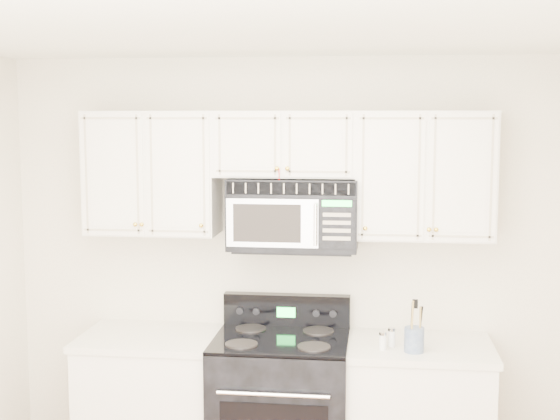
# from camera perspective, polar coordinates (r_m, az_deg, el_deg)

# --- Properties ---
(room) EXTENTS (3.51, 3.51, 2.61)m
(room) POSITION_cam_1_polar(r_m,az_deg,el_deg) (3.23, -2.89, -10.05)
(room) COLOR brown
(room) RESTS_ON ground
(base_cabinet_left) EXTENTS (0.86, 0.65, 0.92)m
(base_cabinet_left) POSITION_cam_1_polar(r_m,az_deg,el_deg) (5.02, -9.20, -14.40)
(base_cabinet_left) COLOR silver
(base_cabinet_left) RESTS_ON ground
(range) EXTENTS (0.79, 0.72, 1.13)m
(range) POSITION_cam_1_polar(r_m,az_deg,el_deg) (4.82, 0.09, -14.46)
(range) COLOR black
(range) RESTS_ON ground
(upper_cabinets) EXTENTS (2.44, 0.37, 0.75)m
(upper_cabinets) POSITION_cam_1_polar(r_m,az_deg,el_deg) (4.67, 0.43, 3.13)
(upper_cabinets) COLOR silver
(upper_cabinets) RESTS_ON ground
(microwave) EXTENTS (0.76, 0.43, 0.42)m
(microwave) POSITION_cam_1_polar(r_m,az_deg,el_deg) (4.66, 1.00, -0.25)
(microwave) COLOR black
(microwave) RESTS_ON ground
(utensil_crock) EXTENTS (0.11, 0.11, 0.30)m
(utensil_crock) POSITION_cam_1_polar(r_m,az_deg,el_deg) (4.50, 9.79, -9.25)
(utensil_crock) COLOR slate
(utensil_crock) RESTS_ON base_cabinet_right
(shaker_salt) EXTENTS (0.04, 0.04, 0.10)m
(shaker_salt) POSITION_cam_1_polar(r_m,az_deg,el_deg) (4.52, 7.52, -9.46)
(shaker_salt) COLOR silver
(shaker_salt) RESTS_ON base_cabinet_right
(shaker_pepper) EXTENTS (0.05, 0.05, 0.11)m
(shaker_pepper) POSITION_cam_1_polar(r_m,az_deg,el_deg) (4.59, 8.17, -9.18)
(shaker_pepper) COLOR silver
(shaker_pepper) RESTS_ON base_cabinet_right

